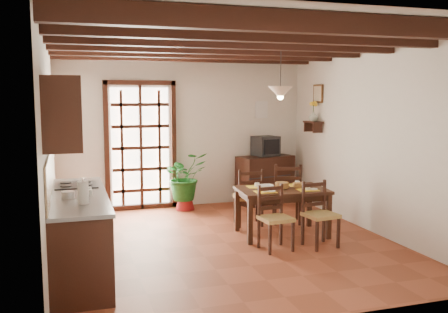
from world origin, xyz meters
name	(u,v)px	position (x,y,z in m)	size (l,w,h in m)	color
ground_plane	(226,243)	(0.00, 0.00, 0.00)	(5.00, 5.00, 0.00)	brown
room_shell	(226,111)	(0.00, 0.00, 1.82)	(4.52, 5.02, 2.81)	silver
ceiling_beams	(226,44)	(0.00, 0.00, 2.69)	(4.50, 4.34, 0.20)	black
french_door	(141,143)	(-0.80, 2.45, 1.18)	(1.26, 0.11, 2.32)	white
kitchen_counter	(78,232)	(-1.96, -0.60, 0.47)	(0.64, 2.25, 1.38)	black
upper_cabinet	(62,113)	(-2.08, -1.30, 1.85)	(0.35, 0.80, 0.70)	black
range_hood	(65,119)	(-2.05, -0.05, 1.73)	(0.38, 0.60, 0.54)	white
counter_items	(77,189)	(-1.95, -0.51, 0.96)	(0.50, 1.43, 0.25)	black
dining_table	(282,194)	(0.90, 0.14, 0.60)	(1.32, 0.91, 0.69)	#331B10
chair_near_left	(275,230)	(0.53, -0.48, 0.27)	(0.42, 0.41, 0.85)	#AA8B48
chair_near_right	(320,226)	(1.16, -0.53, 0.27)	(0.45, 0.44, 0.87)	#AA8B48
chair_far_left	(248,207)	(0.63, 0.81, 0.28)	(0.45, 0.44, 0.90)	#AA8B48
chair_far_right	(286,204)	(1.26, 0.76, 0.30)	(0.55, 0.54, 0.96)	#AA8B48
table_setting	(282,191)	(0.90, 0.14, 0.65)	(0.92, 0.61, 0.09)	yellow
table_bowl	(266,187)	(0.67, 0.20, 0.71)	(0.22, 0.22, 0.05)	white
sideboard	(265,180)	(1.49, 2.23, 0.45)	(1.05, 0.47, 0.89)	black
crt_tv	(266,146)	(1.49, 2.22, 1.08)	(0.50, 0.47, 0.36)	black
fuse_box	(261,110)	(1.50, 2.48, 1.75)	(0.25, 0.03, 0.32)	white
plant_pot	(185,204)	(-0.08, 2.12, 0.11)	(0.33, 0.33, 0.20)	maroon
potted_plant	(185,178)	(-0.08, 2.12, 0.57)	(1.98, 1.70, 2.21)	#144C19
wall_shelf	(313,124)	(2.14, 1.60, 1.51)	(0.20, 0.42, 0.20)	black
shelf_vase	(313,116)	(2.14, 1.60, 1.65)	(0.15, 0.15, 0.15)	#B2BFB2
shelf_flowers	(314,105)	(2.14, 1.60, 1.86)	(0.14, 0.14, 0.36)	yellow
framed_picture	(318,94)	(2.22, 1.60, 2.05)	(0.03, 0.32, 0.32)	brown
pendant_lamp	(280,91)	(0.90, 0.24, 2.08)	(0.36, 0.36, 0.84)	black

